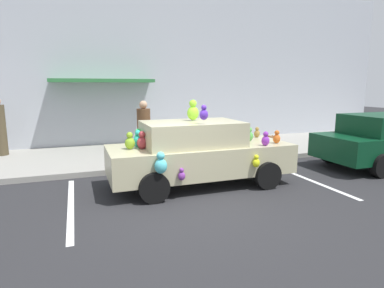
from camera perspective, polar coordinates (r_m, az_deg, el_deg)
The scene contains 9 objects.
ground_plane at distance 6.41m, azimuth -0.42°, elevation -11.39°, with size 60.00×60.00×0.00m, color #262628.
sidewalk at distance 11.04m, azimuth -9.13°, elevation -1.87°, with size 24.00×4.00×0.15m, color gray.
storefront_building at distance 12.94m, azimuth -11.43°, elevation 13.70°, with size 24.00×1.25×6.40m.
parking_stripe_front at distance 8.93m, azimuth 19.25°, elevation -5.67°, with size 0.12×3.60×0.01m, color silver.
parking_stripe_rear at distance 7.03m, azimuth -20.62°, elevation -10.07°, with size 0.12×3.60×0.01m, color silver.
plush_covered_car at distance 7.68m, azimuth 1.12°, elevation -1.51°, with size 4.33×1.96×2.04m.
teddy_bear_on_sidewalk at distance 11.33m, azimuth 13.66°, elevation 0.00°, with size 0.29×0.25×0.56m.
pedestrian_near_shopfront at distance 12.03m, azimuth -30.83°, elevation 2.30°, with size 0.38×0.38×1.85m.
pedestrian_walking_past at distance 9.69m, azimuth -8.48°, elevation 1.86°, with size 0.40×0.40×1.79m.
Camera 1 is at (-1.99, -5.62, 2.36)m, focal length 30.20 mm.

